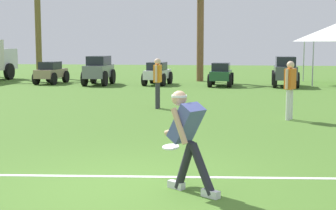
% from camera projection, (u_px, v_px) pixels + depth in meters
% --- Properties ---
extents(ground_plane, '(80.00, 80.00, 0.00)m').
position_uv_depth(ground_plane, '(128.00, 186.00, 7.38)').
color(ground_plane, '#467027').
extents(field_line_paint, '(24.60, 2.31, 0.01)m').
position_uv_depth(field_line_paint, '(135.00, 176.00, 7.88)').
color(field_line_paint, white).
rests_on(field_line_paint, ground_plane).
extents(frisbee_thrower, '(0.86, 0.88, 1.39)m').
position_uv_depth(frisbee_thrower, '(187.00, 135.00, 7.02)').
color(frisbee_thrower, '#23232D').
rests_on(frisbee_thrower, ground_plane).
extents(frisbee_in_flight, '(0.34, 0.34, 0.06)m').
position_uv_depth(frisbee_in_flight, '(171.00, 147.00, 7.53)').
color(frisbee_in_flight, white).
extents(teammate_near_sideline, '(0.34, 0.46, 1.56)m').
position_uv_depth(teammate_near_sideline, '(290.00, 85.00, 13.59)').
color(teammate_near_sideline, silver).
rests_on(teammate_near_sideline, ground_plane).
extents(teammate_midfield, '(0.22, 0.50, 1.56)m').
position_uv_depth(teammate_midfield, '(158.00, 78.00, 15.94)').
color(teammate_midfield, '#33333D').
rests_on(teammate_midfield, ground_plane).
extents(parked_car_slot_a, '(1.23, 2.26, 1.10)m').
position_uv_depth(parked_car_slot_a, '(51.00, 72.00, 25.74)').
color(parked_car_slot_a, '#998466').
rests_on(parked_car_slot_a, ground_plane).
extents(parked_car_slot_b, '(1.16, 2.35, 1.40)m').
position_uv_depth(parked_car_slot_b, '(99.00, 70.00, 24.99)').
color(parked_car_slot_b, slate).
rests_on(parked_car_slot_b, ground_plane).
extents(parked_car_slot_c, '(1.27, 2.27, 1.10)m').
position_uv_depth(parked_car_slot_c, '(157.00, 73.00, 25.05)').
color(parked_car_slot_c, silver).
rests_on(parked_car_slot_c, ground_plane).
extents(parked_car_slot_d, '(1.20, 2.25, 1.10)m').
position_uv_depth(parked_car_slot_d, '(221.00, 74.00, 24.34)').
color(parked_car_slot_d, '#235133').
rests_on(parked_car_slot_d, ground_plane).
extents(parked_car_slot_e, '(1.25, 2.39, 1.40)m').
position_uv_depth(parked_car_slot_e, '(285.00, 71.00, 24.00)').
color(parked_car_slot_e, '#474C51').
rests_on(parked_car_slot_e, ground_plane).
extents(palm_tree_left_of_centre, '(3.16, 3.19, 6.38)m').
position_uv_depth(palm_tree_left_of_centre, '(38.00, 15.00, 30.97)').
color(palm_tree_left_of_centre, brown).
rests_on(palm_tree_left_of_centre, ground_plane).
extents(palm_tree_right_of_centre, '(3.22, 2.89, 5.03)m').
position_uv_depth(palm_tree_right_of_centre, '(200.00, 25.00, 27.07)').
color(palm_tree_right_of_centre, brown).
rests_on(palm_tree_right_of_centre, ground_plane).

